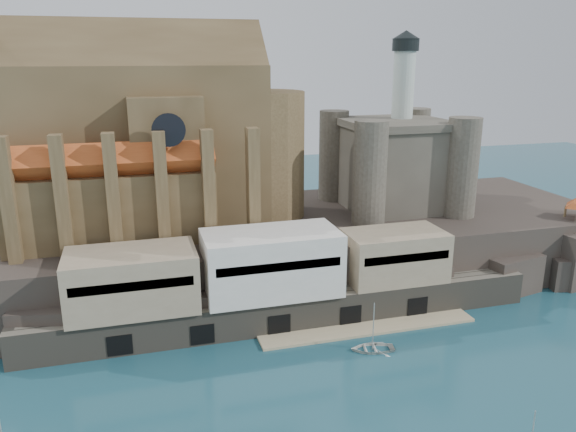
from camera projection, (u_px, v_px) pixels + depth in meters
The scene contains 7 objects.
ground at pixel (421, 410), 58.14m from camera, with size 300.00×300.00×0.00m, color #194452.
promontory at pixel (305, 246), 93.13m from camera, with size 100.00×36.00×10.00m.
quay at pixel (271, 282), 75.13m from camera, with size 70.00×12.00×13.05m.
church at pixel (150, 147), 84.40m from camera, with size 47.00×25.93×30.51m.
castle_keep at pixel (394, 159), 95.25m from camera, with size 21.20×21.20×29.30m.
rock_outcrop at pixel (575, 254), 91.90m from camera, with size 14.50×10.50×8.70m.
boat_6 at pixel (372, 350), 69.95m from camera, with size 3.91×1.13×5.48m, color white.
Camera 1 is at (-26.95, -44.63, 35.46)m, focal length 35.00 mm.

